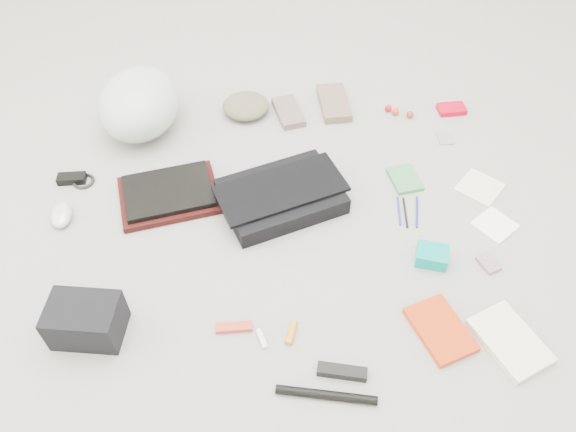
{
  "coord_description": "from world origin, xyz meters",
  "views": [
    {
      "loc": [
        -0.06,
        -1.18,
        1.41
      ],
      "look_at": [
        0.0,
        0.0,
        0.05
      ],
      "focal_mm": 35.0,
      "sensor_mm": 36.0,
      "label": 1
    }
  ],
  "objects_px": {
    "messenger_bag": "(281,196)",
    "accordion_wallet": "(432,256)",
    "book_red": "(440,330)",
    "bike_helmet": "(139,104)",
    "laptop": "(168,191)",
    "camera_bag": "(86,320)"
  },
  "relations": [
    {
      "from": "messenger_bag",
      "to": "accordion_wallet",
      "type": "xyz_separation_m",
      "value": [
        0.46,
        -0.27,
        -0.01
      ]
    },
    {
      "from": "messenger_bag",
      "to": "book_red",
      "type": "distance_m",
      "value": 0.67
    },
    {
      "from": "messenger_bag",
      "to": "bike_helmet",
      "type": "distance_m",
      "value": 0.67
    },
    {
      "from": "laptop",
      "to": "messenger_bag",
      "type": "bearing_deg",
      "value": -19.43
    },
    {
      "from": "camera_bag",
      "to": "accordion_wallet",
      "type": "bearing_deg",
      "value": 18.5
    },
    {
      "from": "camera_bag",
      "to": "book_red",
      "type": "height_order",
      "value": "camera_bag"
    },
    {
      "from": "bike_helmet",
      "to": "book_red",
      "type": "distance_m",
      "value": 1.33
    },
    {
      "from": "book_red",
      "to": "camera_bag",
      "type": "bearing_deg",
      "value": 156.52
    },
    {
      "from": "book_red",
      "to": "accordion_wallet",
      "type": "distance_m",
      "value": 0.25
    },
    {
      "from": "accordion_wallet",
      "to": "book_red",
      "type": "bearing_deg",
      "value": -80.38
    },
    {
      "from": "messenger_bag",
      "to": "bike_helmet",
      "type": "bearing_deg",
      "value": 119.66
    },
    {
      "from": "camera_bag",
      "to": "book_red",
      "type": "bearing_deg",
      "value": 4.52
    },
    {
      "from": "laptop",
      "to": "camera_bag",
      "type": "bearing_deg",
      "value": -121.88
    },
    {
      "from": "messenger_bag",
      "to": "laptop",
      "type": "relative_size",
      "value": 1.31
    },
    {
      "from": "book_red",
      "to": "accordion_wallet",
      "type": "relative_size",
      "value": 2.05
    },
    {
      "from": "messenger_bag",
      "to": "camera_bag",
      "type": "xyz_separation_m",
      "value": [
        -0.56,
        -0.47,
        0.03
      ]
    },
    {
      "from": "bike_helmet",
      "to": "accordion_wallet",
      "type": "height_order",
      "value": "bike_helmet"
    },
    {
      "from": "camera_bag",
      "to": "accordion_wallet",
      "type": "distance_m",
      "value": 1.03
    },
    {
      "from": "book_red",
      "to": "accordion_wallet",
      "type": "bearing_deg",
      "value": 63.01
    },
    {
      "from": "laptop",
      "to": "accordion_wallet",
      "type": "relative_size",
      "value": 3.07
    },
    {
      "from": "camera_bag",
      "to": "bike_helmet",
      "type": "bearing_deg",
      "value": 94.4
    },
    {
      "from": "bike_helmet",
      "to": "accordion_wallet",
      "type": "xyz_separation_m",
      "value": [
        0.97,
        -0.69,
        -0.09
      ]
    }
  ]
}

